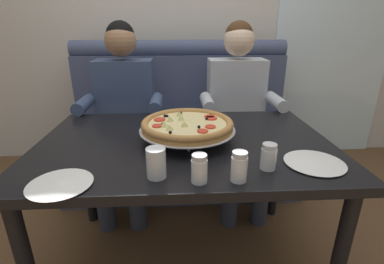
% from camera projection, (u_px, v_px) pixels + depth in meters
% --- Properties ---
extents(ground_plane, '(16.00, 16.00, 0.00)m').
position_uv_depth(ground_plane, '(186.00, 258.00, 1.60)').
color(ground_plane, brown).
extents(back_wall_with_window, '(6.00, 0.12, 2.80)m').
position_uv_depth(back_wall_with_window, '(179.00, 6.00, 2.49)').
color(back_wall_with_window, beige).
rests_on(back_wall_with_window, ground_plane).
extents(window_panel, '(1.10, 0.02, 2.80)m').
position_uv_depth(window_panel, '(340.00, 6.00, 2.50)').
color(window_panel, white).
rests_on(window_panel, ground_plane).
extents(booth_bench, '(1.77, 0.78, 1.13)m').
position_uv_depth(booth_bench, '(181.00, 134.00, 2.32)').
color(booth_bench, '#424C6B').
rests_on(booth_bench, ground_plane).
extents(dining_table, '(1.38, 0.91, 0.73)m').
position_uv_depth(dining_table, '(185.00, 156.00, 1.37)').
color(dining_table, black).
rests_on(dining_table, ground_plane).
extents(diner_left, '(0.54, 0.64, 1.27)m').
position_uv_depth(diner_left, '(124.00, 108.00, 1.94)').
color(diner_left, '#2D3342').
rests_on(diner_left, ground_plane).
extents(diner_right, '(0.54, 0.64, 1.27)m').
position_uv_depth(diner_right, '(238.00, 106.00, 1.98)').
color(diner_right, '#2D3342').
rests_on(diner_right, ground_plane).
extents(pizza, '(0.45, 0.45, 0.11)m').
position_uv_depth(pizza, '(187.00, 125.00, 1.31)').
color(pizza, silver).
rests_on(pizza, dining_table).
extents(shaker_pepper_flakes, '(0.06, 0.06, 0.10)m').
position_uv_depth(shaker_pepper_flakes, '(199.00, 170.00, 0.97)').
color(shaker_pepper_flakes, white).
rests_on(shaker_pepper_flakes, dining_table).
extents(shaker_parmesan, '(0.06, 0.06, 0.11)m').
position_uv_depth(shaker_parmesan, '(239.00, 169.00, 0.98)').
color(shaker_parmesan, white).
rests_on(shaker_parmesan, dining_table).
extents(shaker_oregano, '(0.06, 0.06, 0.10)m').
position_uv_depth(shaker_oregano, '(268.00, 158.00, 1.06)').
color(shaker_oregano, white).
rests_on(shaker_oregano, dining_table).
extents(plate_near_left, '(0.24, 0.24, 0.02)m').
position_uv_depth(plate_near_left, '(315.00, 161.00, 1.11)').
color(plate_near_left, white).
rests_on(plate_near_left, dining_table).
extents(plate_near_right, '(0.22, 0.22, 0.02)m').
position_uv_depth(plate_near_right, '(60.00, 183.00, 0.96)').
color(plate_near_right, white).
rests_on(plate_near_right, dining_table).
extents(drinking_glass, '(0.07, 0.07, 0.11)m').
position_uv_depth(drinking_glass, '(156.00, 165.00, 1.00)').
color(drinking_glass, silver).
rests_on(drinking_glass, dining_table).
extents(patio_chair, '(0.43, 0.43, 0.86)m').
position_uv_depth(patio_chair, '(304.00, 87.00, 3.50)').
color(patio_chair, black).
rests_on(patio_chair, ground_plane).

